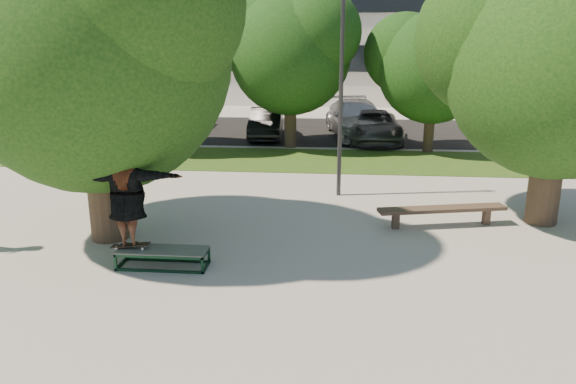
# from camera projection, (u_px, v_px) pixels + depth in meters

# --- Properties ---
(ground) EXTENTS (120.00, 120.00, 0.00)m
(ground) POSITION_uv_depth(u_px,v_px,m) (289.00, 261.00, 11.57)
(ground) COLOR #AEAAA0
(ground) RESTS_ON ground
(grass_strip) EXTENTS (30.00, 4.00, 0.02)m
(grass_strip) POSITION_uv_depth(u_px,v_px,m) (339.00, 161.00, 20.59)
(grass_strip) COLOR #234212
(grass_strip) RESTS_ON ground
(asphalt_strip) EXTENTS (40.00, 8.00, 0.01)m
(asphalt_strip) POSITION_uv_depth(u_px,v_px,m) (318.00, 131.00, 26.90)
(asphalt_strip) COLOR black
(asphalt_strip) RESTS_ON ground
(tree_left) EXTENTS (6.96, 5.95, 7.12)m
(tree_left) POSITION_uv_depth(u_px,v_px,m) (90.00, 39.00, 11.78)
(tree_left) COLOR #38281E
(tree_left) RESTS_ON ground
(tree_right) EXTENTS (6.24, 5.33, 6.51)m
(tree_right) POSITION_uv_depth(u_px,v_px,m) (557.00, 53.00, 12.90)
(tree_right) COLOR #38281E
(tree_right) RESTS_ON ground
(bg_tree_left) EXTENTS (5.28, 4.51, 5.77)m
(bg_tree_left) POSITION_uv_depth(u_px,v_px,m) (145.00, 54.00, 21.72)
(bg_tree_left) COLOR #38281E
(bg_tree_left) RESTS_ON ground
(bg_tree_mid) EXTENTS (5.76, 4.92, 6.24)m
(bg_tree_mid) POSITION_uv_depth(u_px,v_px,m) (289.00, 46.00, 22.14)
(bg_tree_mid) COLOR #38281E
(bg_tree_mid) RESTS_ON ground
(bg_tree_right) EXTENTS (5.04, 4.31, 5.43)m
(bg_tree_right) POSITION_uv_depth(u_px,v_px,m) (432.00, 61.00, 21.32)
(bg_tree_right) COLOR #38281E
(bg_tree_right) RESTS_ON ground
(lamppost) EXTENTS (0.25, 0.15, 6.11)m
(lamppost) POSITION_uv_depth(u_px,v_px,m) (341.00, 85.00, 15.41)
(lamppost) COLOR #2D2D30
(lamppost) RESTS_ON ground
(grind_box) EXTENTS (1.80, 0.60, 0.38)m
(grind_box) POSITION_uv_depth(u_px,v_px,m) (163.00, 258.00, 11.25)
(grind_box) COLOR #10311F
(grind_box) RESTS_ON ground
(skater_rig) EXTENTS (2.31, 0.83, 1.92)m
(skater_rig) POSITION_uv_depth(u_px,v_px,m) (127.00, 201.00, 10.98)
(skater_rig) COLOR white
(skater_rig) RESTS_ON grind_box
(bench) EXTENTS (3.17, 1.12, 0.48)m
(bench) POSITION_uv_depth(u_px,v_px,m) (442.00, 210.00, 13.55)
(bench) COLOR #4A392C
(bench) RESTS_ON ground
(car_silver_a) EXTENTS (1.92, 3.94, 1.30)m
(car_silver_a) POSITION_uv_depth(u_px,v_px,m) (182.00, 117.00, 26.85)
(car_silver_a) COLOR silver
(car_silver_a) RESTS_ON asphalt_strip
(car_dark) EXTENTS (1.63, 4.06, 1.31)m
(car_dark) POSITION_uv_depth(u_px,v_px,m) (266.00, 123.00, 24.94)
(car_dark) COLOR black
(car_dark) RESTS_ON asphalt_strip
(car_grey) EXTENTS (2.31, 4.79, 1.32)m
(car_grey) POSITION_uv_depth(u_px,v_px,m) (374.00, 126.00, 24.11)
(car_grey) COLOR #5A5A5F
(car_grey) RESTS_ON asphalt_strip
(car_silver_b) EXTENTS (3.18, 5.84, 1.61)m
(car_silver_b) POSITION_uv_depth(u_px,v_px,m) (357.00, 119.00, 25.29)
(car_silver_b) COLOR #AFAFB4
(car_silver_b) RESTS_ON asphalt_strip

